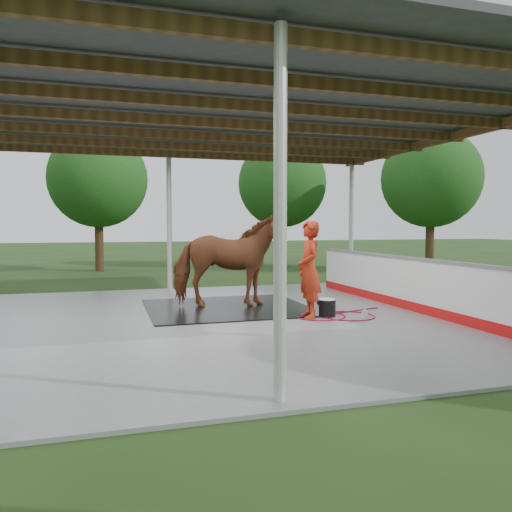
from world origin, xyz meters
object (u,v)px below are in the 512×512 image
object	(u,v)px
dasher_board	(406,284)
wash_bucket	(326,307)
handler	(309,269)
horse	(228,261)

from	to	relation	value
dasher_board	wash_bucket	bearing A→B (deg)	-169.27
dasher_board	wash_bucket	world-z (taller)	dasher_board
dasher_board	wash_bucket	distance (m)	2.16
dasher_board	handler	world-z (taller)	handler
horse	handler	distance (m)	2.04
dasher_board	wash_bucket	size ratio (longest dim) A/B	20.95
horse	handler	world-z (taller)	horse
dasher_board	handler	distance (m)	2.55
dasher_board	horse	distance (m)	3.96
dasher_board	wash_bucket	xyz separation A→B (m)	(-2.09, -0.40, -0.36)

